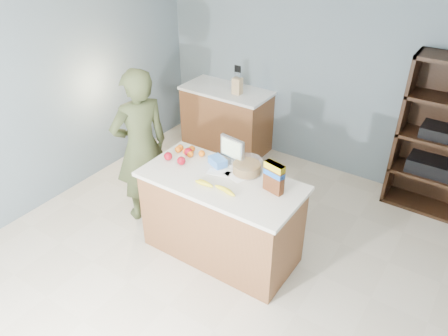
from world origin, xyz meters
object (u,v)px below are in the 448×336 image
Objects in this scene: cereal_box at (274,175)px; counter_peninsula at (221,220)px; person at (141,147)px; tv at (232,149)px; shelving_unit at (441,140)px.

counter_peninsula is at bearing -168.52° from cereal_box.
cereal_box is (0.50, 0.10, 0.65)m from counter_peninsula.
cereal_box is at bearing 113.22° from person.
cereal_box reaches higher than counter_peninsula.
person is (-1.09, 0.08, 0.46)m from counter_peninsula.
tv is at bearing 124.83° from person.
shelving_unit is at bearing 61.59° from cereal_box.
person is (-2.64, -1.97, 0.01)m from shelving_unit.
counter_peninsula is 1.18m from person.
person reaches higher than tv.
tv is (-1.62, -1.75, 0.19)m from shelving_unit.
cereal_box reaches higher than tv.
shelving_unit is 3.30m from person.
tv is (1.02, 0.22, 0.19)m from person.
counter_peninsula is 0.89× the size of person.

